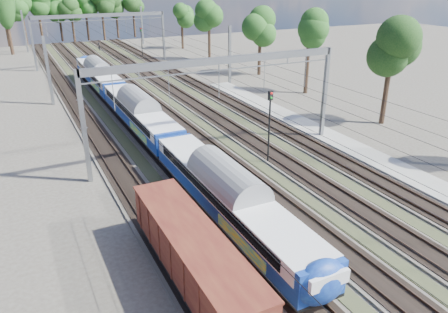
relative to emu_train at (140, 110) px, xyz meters
name	(u,v)px	position (x,y,z in m)	size (l,w,h in m)	color
track_bed	(165,112)	(4.50, 5.56, -2.39)	(21.00, 130.00, 0.34)	#47423A
platform	(401,172)	(16.50, -19.44, -2.34)	(3.00, 70.00, 0.30)	gray
catenary	(145,49)	(4.83, 13.25, 3.91)	(25.65, 130.00, 9.00)	gray
tree_belt	(126,11)	(11.66, 48.27, 6.02)	(40.98, 99.13, 12.22)	black
emu_train	(140,110)	(0.00, 0.00, 0.00)	(2.90, 61.29, 4.24)	black
freight_boxcar	(193,255)	(-4.50, -25.00, -0.50)	(2.62, 12.67, 3.27)	black
worker	(99,47)	(7.08, 55.56, -1.61)	(0.64, 0.42, 1.76)	black
signal_near	(270,118)	(7.76, -12.54, 1.59)	(0.44, 0.41, 6.46)	black
signal_far	(141,38)	(13.34, 44.40, 1.06)	(0.40, 0.38, 5.62)	black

